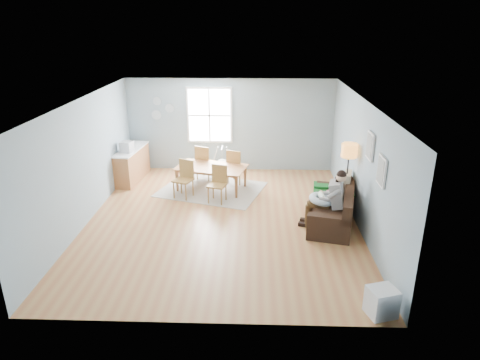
{
  "coord_description": "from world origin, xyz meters",
  "views": [
    {
      "loc": [
        0.71,
        -8.71,
        4.29
      ],
      "look_at": [
        0.41,
        -0.06,
        1.0
      ],
      "focal_mm": 32.0,
      "sensor_mm": 36.0,
      "label": 1
    }
  ],
  "objects_px": {
    "baby_swing": "(222,162)",
    "sofa": "(335,210)",
    "counter": "(132,164)",
    "dining_table": "(211,178)",
    "storage_cube": "(381,302)",
    "toddler": "(333,189)",
    "chair_se": "(218,181)",
    "chair_sw": "(185,176)",
    "father": "(329,197)",
    "floor_lamp": "(349,157)",
    "chair_nw": "(204,160)",
    "chair_ne": "(235,164)",
    "monitor": "(126,147)"
  },
  "relations": [
    {
      "from": "chair_se",
      "to": "sofa",
      "type": "bearing_deg",
      "value": -22.22
    },
    {
      "from": "chair_se",
      "to": "chair_nw",
      "type": "xyz_separation_m",
      "value": [
        -0.52,
        1.48,
        0.05
      ]
    },
    {
      "from": "toddler",
      "to": "counter",
      "type": "height_order",
      "value": "toddler"
    },
    {
      "from": "sofa",
      "to": "chair_sw",
      "type": "relative_size",
      "value": 2.29
    },
    {
      "from": "monitor",
      "to": "toddler",
      "type": "bearing_deg",
      "value": -21.04
    },
    {
      "from": "chair_se",
      "to": "chair_nw",
      "type": "relative_size",
      "value": 0.93
    },
    {
      "from": "floor_lamp",
      "to": "storage_cube",
      "type": "bearing_deg",
      "value": -91.99
    },
    {
      "from": "father",
      "to": "dining_table",
      "type": "xyz_separation_m",
      "value": [
        -2.74,
        2.09,
        -0.4
      ]
    },
    {
      "from": "storage_cube",
      "to": "sofa",
      "type": "bearing_deg",
      "value": 93.0
    },
    {
      "from": "toddler",
      "to": "storage_cube",
      "type": "xyz_separation_m",
      "value": [
        0.2,
        -3.39,
        -0.48
      ]
    },
    {
      "from": "father",
      "to": "baby_swing",
      "type": "height_order",
      "value": "father"
    },
    {
      "from": "counter",
      "to": "chair_nw",
      "type": "bearing_deg",
      "value": 1.84
    },
    {
      "from": "counter",
      "to": "monitor",
      "type": "xyz_separation_m",
      "value": [
        -0.02,
        -0.31,
        0.59
      ]
    },
    {
      "from": "chair_sw",
      "to": "chair_ne",
      "type": "xyz_separation_m",
      "value": [
        1.24,
        0.94,
        0.01
      ]
    },
    {
      "from": "dining_table",
      "to": "baby_swing",
      "type": "height_order",
      "value": "baby_swing"
    },
    {
      "from": "father",
      "to": "counter",
      "type": "xyz_separation_m",
      "value": [
        -5.01,
        2.77,
        -0.25
      ]
    },
    {
      "from": "toddler",
      "to": "storage_cube",
      "type": "bearing_deg",
      "value": -86.69
    },
    {
      "from": "sofa",
      "to": "chair_se",
      "type": "distance_m",
      "value": 2.9
    },
    {
      "from": "floor_lamp",
      "to": "counter",
      "type": "bearing_deg",
      "value": 158.92
    },
    {
      "from": "dining_table",
      "to": "chair_se",
      "type": "distance_m",
      "value": 0.81
    },
    {
      "from": "storage_cube",
      "to": "chair_sw",
      "type": "xyz_separation_m",
      "value": [
        -3.72,
        4.56,
        0.32
      ]
    },
    {
      "from": "storage_cube",
      "to": "dining_table",
      "type": "bearing_deg",
      "value": 121.64
    },
    {
      "from": "toddler",
      "to": "chair_sw",
      "type": "height_order",
      "value": "toddler"
    },
    {
      "from": "sofa",
      "to": "father",
      "type": "xyz_separation_m",
      "value": [
        -0.19,
        -0.25,
        0.42
      ]
    },
    {
      "from": "chair_sw",
      "to": "chair_se",
      "type": "distance_m",
      "value": 0.91
    },
    {
      "from": "father",
      "to": "toddler",
      "type": "height_order",
      "value": "father"
    },
    {
      "from": "chair_ne",
      "to": "monitor",
      "type": "relative_size",
      "value": 2.7
    },
    {
      "from": "toddler",
      "to": "chair_se",
      "type": "height_order",
      "value": "toddler"
    },
    {
      "from": "floor_lamp",
      "to": "baby_swing",
      "type": "height_order",
      "value": "floor_lamp"
    },
    {
      "from": "toddler",
      "to": "chair_sw",
      "type": "bearing_deg",
      "value": 161.71
    },
    {
      "from": "dining_table",
      "to": "chair_sw",
      "type": "bearing_deg",
      "value": -128.51
    },
    {
      "from": "sofa",
      "to": "floor_lamp",
      "type": "bearing_deg",
      "value": 53.23
    },
    {
      "from": "father",
      "to": "baby_swing",
      "type": "distance_m",
      "value": 4.23
    },
    {
      "from": "floor_lamp",
      "to": "chair_se",
      "type": "bearing_deg",
      "value": 166.67
    },
    {
      "from": "toddler",
      "to": "chair_se",
      "type": "relative_size",
      "value": 0.92
    },
    {
      "from": "floor_lamp",
      "to": "chair_se",
      "type": "xyz_separation_m",
      "value": [
        -2.97,
        0.7,
        -0.89
      ]
    },
    {
      "from": "chair_se",
      "to": "toddler",
      "type": "bearing_deg",
      "value": -18.6
    },
    {
      "from": "storage_cube",
      "to": "baby_swing",
      "type": "bearing_deg",
      "value": 114.71
    },
    {
      "from": "chair_ne",
      "to": "monitor",
      "type": "height_order",
      "value": "monitor"
    },
    {
      "from": "storage_cube",
      "to": "chair_nw",
      "type": "bearing_deg",
      "value": 120.25
    },
    {
      "from": "storage_cube",
      "to": "father",
      "type": "bearing_deg",
      "value": 96.99
    },
    {
      "from": "father",
      "to": "chair_nw",
      "type": "xyz_separation_m",
      "value": [
        -3.0,
        2.83,
        -0.14
      ]
    },
    {
      "from": "sofa",
      "to": "monitor",
      "type": "relative_size",
      "value": 6.11
    },
    {
      "from": "baby_swing",
      "to": "sofa",
      "type": "bearing_deg",
      "value": -48.7
    },
    {
      "from": "baby_swing",
      "to": "floor_lamp",
      "type": "bearing_deg",
      "value": -41.96
    },
    {
      "from": "storage_cube",
      "to": "dining_table",
      "type": "distance_m",
      "value": 5.91
    },
    {
      "from": "dining_table",
      "to": "floor_lamp",
      "type": "bearing_deg",
      "value": -9.85
    },
    {
      "from": "counter",
      "to": "dining_table",
      "type": "bearing_deg",
      "value": -16.49
    },
    {
      "from": "storage_cube",
      "to": "chair_nw",
      "type": "distance_m",
      "value": 6.69
    },
    {
      "from": "dining_table",
      "to": "storage_cube",
      "type": "bearing_deg",
      "value": -44.04
    }
  ]
}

